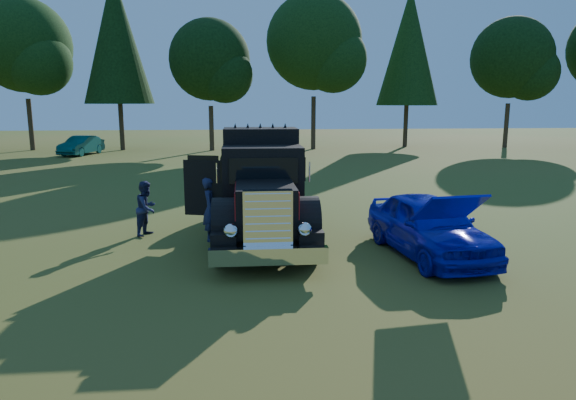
# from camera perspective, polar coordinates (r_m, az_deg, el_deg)

# --- Properties ---
(ground) EXTENTS (120.00, 120.00, 0.00)m
(ground) POSITION_cam_1_polar(r_m,az_deg,el_deg) (11.51, 3.45, -8.04)
(ground) COLOR #305619
(ground) RESTS_ON ground
(treeline) EXTENTS (66.14, 24.04, 13.33)m
(treeline) POSITION_cam_1_polar(r_m,az_deg,el_deg) (38.28, -11.12, 16.50)
(treeline) COLOR #2D2116
(treeline) RESTS_ON ground
(diamond_t_truck) EXTENTS (3.35, 7.16, 3.00)m
(diamond_t_truck) POSITION_cam_1_polar(r_m,az_deg,el_deg) (13.87, -2.92, 0.69)
(diamond_t_truck) COLOR black
(diamond_t_truck) RESTS_ON ground
(hotrod_coupe) EXTENTS (2.34, 4.61, 1.89)m
(hotrod_coupe) POSITION_cam_1_polar(r_m,az_deg,el_deg) (12.98, 15.41, -2.75)
(hotrod_coupe) COLOR #073AA5
(hotrod_coupe) RESTS_ON ground
(spectator_near) EXTENTS (0.44, 0.65, 1.74)m
(spectator_near) POSITION_cam_1_polar(r_m,az_deg,el_deg) (14.03, -8.61, -1.01)
(spectator_near) COLOR #1C2E42
(spectator_near) RESTS_ON ground
(spectator_far) EXTENTS (0.82, 0.92, 1.55)m
(spectator_far) POSITION_cam_1_polar(r_m,az_deg,el_deg) (14.98, -15.42, -0.88)
(spectator_far) COLOR #1E3146
(spectator_far) RESTS_ON ground
(distant_teal_car) EXTENTS (2.37, 4.29, 1.34)m
(distant_teal_car) POSITION_cam_1_polar(r_m,az_deg,el_deg) (39.48, -21.99, 5.64)
(distant_teal_car) COLOR #092D3B
(distant_teal_car) RESTS_ON ground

